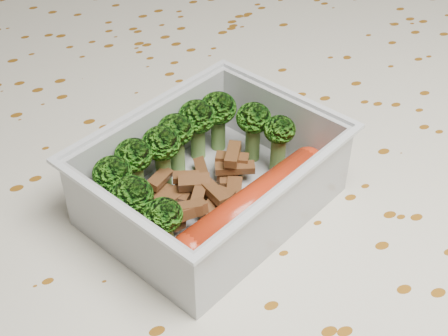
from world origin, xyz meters
name	(u,v)px	position (x,y,z in m)	size (l,w,h in m)	color
dining_table	(217,286)	(0.00, 0.00, 0.67)	(1.40, 0.90, 0.75)	brown
tablecloth	(216,242)	(0.00, 0.00, 0.72)	(1.46, 0.96, 0.19)	beige
lunch_container	(212,185)	(0.00, 0.00, 0.78)	(0.20, 0.18, 0.06)	silver
broccoli_florets	(182,151)	(-0.01, 0.02, 0.79)	(0.14, 0.11, 0.05)	#608C3F
meat_pile	(196,190)	(-0.01, 0.00, 0.77)	(0.10, 0.07, 0.03)	brown
sausage	(254,204)	(0.01, -0.03, 0.78)	(0.13, 0.06, 0.02)	red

